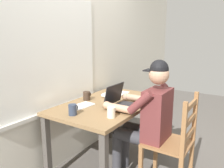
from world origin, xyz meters
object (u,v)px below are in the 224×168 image
at_px(desk, 109,111).
at_px(laptop, 121,102).
at_px(coffee_mug_dark, 73,110).
at_px(book_stack_main, 110,95).
at_px(seated_person, 147,115).
at_px(coffee_mug_spare, 87,96).
at_px(coffee_mug_white, 111,112).
at_px(computer_mouse, 137,100).
at_px(wooden_chair, 173,143).

distance_m(desk, laptop, 0.24).
bearing_deg(coffee_mug_dark, book_stack_main, 3.07).
distance_m(seated_person, laptop, 0.31).
relative_size(seated_person, coffee_mug_spare, 10.70).
height_order(laptop, coffee_mug_white, laptop).
bearing_deg(book_stack_main, coffee_mug_white, -146.11).
relative_size(computer_mouse, coffee_mug_spare, 0.85).
relative_size(wooden_chair, coffee_mug_white, 8.44).
xyz_separation_m(seated_person, coffee_mug_spare, (-0.03, 0.74, 0.10)).
bearing_deg(laptop, wooden_chair, -87.75).
height_order(wooden_chair, book_stack_main, wooden_chair).
relative_size(seated_person, coffee_mug_white, 11.12).
bearing_deg(computer_mouse, desk, 134.43).
distance_m(desk, book_stack_main, 0.26).
bearing_deg(computer_mouse, coffee_mug_dark, 157.91).
relative_size(seated_person, computer_mouse, 12.64).
distance_m(laptop, computer_mouse, 0.28).
xyz_separation_m(wooden_chair, laptop, (-0.02, 0.57, 0.33)).
relative_size(desk, coffee_mug_white, 11.44).
bearing_deg(coffee_mug_spare, desk, -79.22).
bearing_deg(coffee_mug_dark, seated_person, -48.27).
relative_size(coffee_mug_white, book_stack_main, 0.63).
bearing_deg(laptop, coffee_mug_white, -164.37).
height_order(desk, coffee_mug_spare, coffee_mug_spare).
xyz_separation_m(laptop, computer_mouse, (0.27, -0.05, -0.04)).
relative_size(seated_person, laptop, 3.83).
distance_m(seated_person, wooden_chair, 0.36).
relative_size(computer_mouse, coffee_mug_white, 0.88).
xyz_separation_m(laptop, coffee_mug_white, (-0.32, -0.09, -0.00)).
distance_m(coffee_mug_white, book_stack_main, 0.68).
xyz_separation_m(coffee_mug_dark, coffee_mug_spare, (0.46, 0.20, -0.00)).
xyz_separation_m(seated_person, wooden_chair, (-0.00, -0.28, -0.23)).
bearing_deg(wooden_chair, desk, 88.16).
xyz_separation_m(desk, coffee_mug_spare, (-0.05, 0.27, 0.15)).
distance_m(wooden_chair, book_stack_main, 0.94).
bearing_deg(wooden_chair, book_stack_main, 75.60).
bearing_deg(computer_mouse, seated_person, -135.98).
bearing_deg(seated_person, computer_mouse, 44.02).
bearing_deg(book_stack_main, wooden_chair, -104.40).
bearing_deg(coffee_mug_dark, desk, -7.44).
xyz_separation_m(laptop, book_stack_main, (0.24, 0.29, -0.03)).
bearing_deg(coffee_mug_spare, computer_mouse, -60.91).
distance_m(computer_mouse, coffee_mug_dark, 0.79).
relative_size(coffee_mug_white, coffee_mug_dark, 0.98).
height_order(laptop, coffee_mug_dark, laptop).
bearing_deg(coffee_mug_dark, laptop, -28.53).
relative_size(seated_person, book_stack_main, 7.04).
relative_size(wooden_chair, book_stack_main, 5.34).
height_order(desk, laptop, laptop).
relative_size(computer_mouse, coffee_mug_dark, 0.86).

